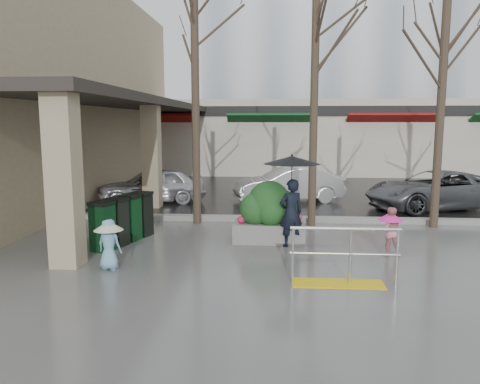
# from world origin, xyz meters

# --- Properties ---
(ground) EXTENTS (120.00, 120.00, 0.00)m
(ground) POSITION_xyz_m (0.00, 0.00, 0.00)
(ground) COLOR #51514F
(ground) RESTS_ON ground
(street_asphalt) EXTENTS (120.00, 36.00, 0.01)m
(street_asphalt) POSITION_xyz_m (0.00, 22.00, 0.01)
(street_asphalt) COLOR black
(street_asphalt) RESTS_ON ground
(curb) EXTENTS (120.00, 0.30, 0.15)m
(curb) POSITION_xyz_m (0.00, 4.00, 0.07)
(curb) COLOR gray
(curb) RESTS_ON ground
(near_building) EXTENTS (6.00, 18.00, 8.00)m
(near_building) POSITION_xyz_m (-9.00, 8.00, 4.00)
(near_building) COLOR tan
(near_building) RESTS_ON ground
(canopy_slab) EXTENTS (2.80, 18.00, 0.25)m
(canopy_slab) POSITION_xyz_m (-4.80, 8.00, 3.62)
(canopy_slab) COLOR #2D2823
(canopy_slab) RESTS_ON pillar_front
(pillar_front) EXTENTS (0.55, 0.55, 3.50)m
(pillar_front) POSITION_xyz_m (-3.90, -0.50, 1.75)
(pillar_front) COLOR tan
(pillar_front) RESTS_ON ground
(pillar_back) EXTENTS (0.55, 0.55, 3.50)m
(pillar_back) POSITION_xyz_m (-3.90, 6.00, 1.75)
(pillar_back) COLOR tan
(pillar_back) RESTS_ON ground
(storefront_row) EXTENTS (34.00, 6.74, 4.00)m
(storefront_row) POSITION_xyz_m (2.00, 17.97, 2.01)
(storefront_row) COLOR beige
(storefront_row) RESTS_ON ground
(handrail) EXTENTS (1.90, 0.50, 1.03)m
(handrail) POSITION_xyz_m (1.36, -1.20, 0.38)
(handrail) COLOR yellow
(handrail) RESTS_ON ground
(tree_west) EXTENTS (3.20, 3.20, 6.80)m
(tree_west) POSITION_xyz_m (-2.00, 3.60, 5.08)
(tree_west) COLOR #382B21
(tree_west) RESTS_ON ground
(tree_midwest) EXTENTS (3.20, 3.20, 7.00)m
(tree_midwest) POSITION_xyz_m (1.20, 3.60, 5.23)
(tree_midwest) COLOR #382B21
(tree_midwest) RESTS_ON ground
(tree_mideast) EXTENTS (3.20, 3.20, 6.50)m
(tree_mideast) POSITION_xyz_m (4.50, 3.60, 4.86)
(tree_mideast) COLOR #382B21
(tree_mideast) RESTS_ON ground
(woman) EXTENTS (1.30, 1.30, 2.12)m
(woman) POSITION_xyz_m (0.55, 1.31, 1.36)
(woman) COLOR black
(woman) RESTS_ON ground
(child_pink) EXTENTS (0.53, 0.53, 1.04)m
(child_pink) POSITION_xyz_m (2.63, 0.74, 0.59)
(child_pink) COLOR pink
(child_pink) RESTS_ON ground
(child_blue) EXTENTS (0.56, 0.56, 1.00)m
(child_blue) POSITION_xyz_m (-3.00, -0.66, 0.60)
(child_blue) COLOR #75ACD1
(child_blue) RESTS_ON ground
(planter) EXTENTS (1.69, 0.99, 1.46)m
(planter) POSITION_xyz_m (0.06, 1.72, 0.70)
(planter) COLOR slate
(planter) RESTS_ON ground
(news_boxes) EXTENTS (1.02, 2.02, 1.11)m
(news_boxes) POSITION_xyz_m (-3.37, 1.34, 0.55)
(news_boxes) COLOR #0B3417
(news_boxes) RESTS_ON ground
(car_a) EXTENTS (3.98, 2.54, 1.26)m
(car_a) POSITION_xyz_m (-4.13, 6.81, 0.63)
(car_a) COLOR silver
(car_a) RESTS_ON ground
(car_b) EXTENTS (4.04, 2.32, 1.26)m
(car_b) POSITION_xyz_m (0.68, 7.40, 0.63)
(car_b) COLOR silver
(car_b) RESTS_ON ground
(car_c) EXTENTS (4.94, 3.27, 1.26)m
(car_c) POSITION_xyz_m (5.42, 6.35, 0.63)
(car_c) COLOR #5A5D62
(car_c) RESTS_ON ground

